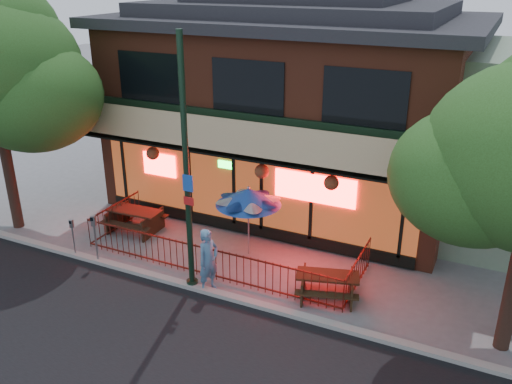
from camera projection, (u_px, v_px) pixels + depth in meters
ground at (200, 279)px, 15.61m from camera, size 80.00×80.00×0.00m
curb at (190, 286)px, 15.17m from camera, size 80.00×0.25×0.12m
restaurant_building at (295, 91)px, 19.97m from camera, size 12.96×9.49×8.05m
patio_fence at (208, 253)px, 15.79m from camera, size 8.44×2.62×1.00m
street_light at (187, 182)px, 14.07m from camera, size 0.43×0.32×7.00m
picnic_table_left at (135, 217)px, 18.33m from camera, size 1.90×1.50×0.79m
picnic_table_right at (327, 282)px, 14.58m from camera, size 1.97×1.71×0.71m
patio_umbrella at (248, 197)px, 16.28m from camera, size 2.00×2.00×2.28m
pedestrian at (208, 261)px, 14.75m from camera, size 0.63×0.78×1.85m
parking_meter_near at (95, 231)px, 16.12m from camera, size 0.17×0.16×1.56m
parking_meter_far at (73, 232)px, 16.56m from camera, size 0.13×0.12×1.25m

